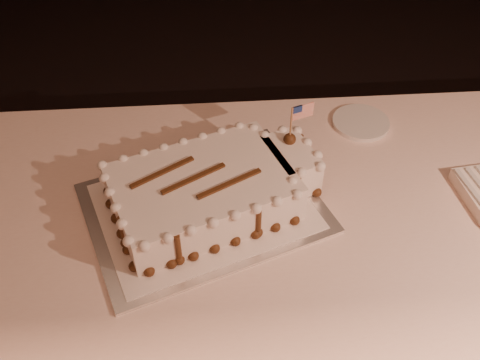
{
  "coord_description": "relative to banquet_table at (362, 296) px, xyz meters",
  "views": [
    {
      "loc": [
        -0.39,
        -0.19,
        1.62
      ],
      "look_at": [
        -0.33,
        0.61,
        0.83
      ],
      "focal_mm": 40.0,
      "sensor_mm": 36.0,
      "label": 1
    }
  ],
  "objects": [
    {
      "name": "doily",
      "position": [
        -0.41,
        0.01,
        0.38
      ],
      "size": [
        0.53,
        0.47,
        0.0
      ],
      "primitive_type": "cube",
      "rotation": [
        0.0,
        0.0,
        0.35
      ],
      "color": "white",
      "rests_on": "cake_board"
    },
    {
      "name": "side_plate",
      "position": [
        0.0,
        0.28,
        0.38
      ],
      "size": [
        0.15,
        0.15,
        0.01
      ],
      "primitive_type": "cylinder",
      "color": "silver",
      "rests_on": "banquet_table"
    },
    {
      "name": "cake_board",
      "position": [
        -0.41,
        0.01,
        0.38
      ],
      "size": [
        0.59,
        0.52,
        0.01
      ],
      "primitive_type": "cube",
      "rotation": [
        0.0,
        0.0,
        0.35
      ],
      "color": "white",
      "rests_on": "banquet_table"
    },
    {
      "name": "banquet_table",
      "position": [
        0.0,
        0.0,
        0.0
      ],
      "size": [
        2.4,
        0.8,
        0.75
      ],
      "primitive_type": "cube",
      "color": "#FCD5C3",
      "rests_on": "ground"
    },
    {
      "name": "sheet_cake",
      "position": [
        -0.39,
        0.02,
        0.43
      ],
      "size": [
        0.49,
        0.37,
        0.19
      ],
      "color": "white",
      "rests_on": "doily"
    }
  ]
}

